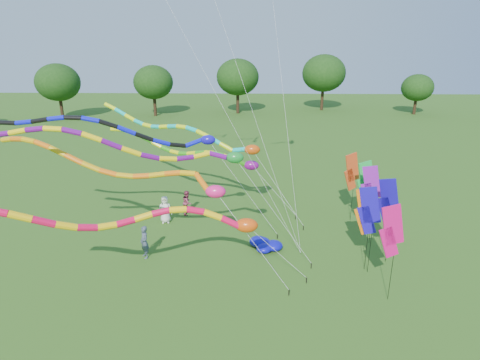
{
  "coord_description": "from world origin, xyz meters",
  "views": [
    {
      "loc": [
        -0.16,
        -15.13,
        10.87
      ],
      "look_at": [
        -0.71,
        2.76,
        4.8
      ],
      "focal_mm": 30.0,
      "sensor_mm": 36.0,
      "label": 1
    }
  ],
  "objects_px": {
    "tube_kite_orange": "(133,170)",
    "person_b": "(144,242)",
    "person_a": "(165,210)",
    "person_c": "(187,202)",
    "tube_kite_red": "(159,220)",
    "blue_nylon_heap": "(262,246)"
  },
  "relations": [
    {
      "from": "tube_kite_orange",
      "to": "person_b",
      "type": "distance_m",
      "value": 4.67
    },
    {
      "from": "tube_kite_orange",
      "to": "person_b",
      "type": "bearing_deg",
      "value": 110.64
    },
    {
      "from": "person_a",
      "to": "person_c",
      "type": "xyz_separation_m",
      "value": [
        1.2,
        1.41,
        -0.07
      ]
    },
    {
      "from": "person_c",
      "to": "tube_kite_orange",
      "type": "bearing_deg",
      "value": 174.83
    },
    {
      "from": "tube_kite_red",
      "to": "person_b",
      "type": "xyz_separation_m",
      "value": [
        -1.85,
        3.91,
        -3.07
      ]
    },
    {
      "from": "tube_kite_red",
      "to": "person_a",
      "type": "relative_size",
      "value": 7.16
    },
    {
      "from": "person_b",
      "to": "person_c",
      "type": "height_order",
      "value": "person_b"
    },
    {
      "from": "tube_kite_red",
      "to": "person_a",
      "type": "distance_m",
      "value": 9.09
    },
    {
      "from": "blue_nylon_heap",
      "to": "person_b",
      "type": "relative_size",
      "value": 0.98
    },
    {
      "from": "tube_kite_orange",
      "to": "blue_nylon_heap",
      "type": "distance_m",
      "value": 8.36
    },
    {
      "from": "person_c",
      "to": "tube_kite_red",
      "type": "bearing_deg",
      "value": -172.93
    },
    {
      "from": "tube_kite_orange",
      "to": "person_a",
      "type": "distance_m",
      "value": 7.39
    },
    {
      "from": "person_b",
      "to": "blue_nylon_heap",
      "type": "bearing_deg",
      "value": 63.35
    },
    {
      "from": "person_a",
      "to": "person_b",
      "type": "xyz_separation_m",
      "value": [
        -0.17,
        -4.48,
        0.01
      ]
    },
    {
      "from": "person_b",
      "to": "person_c",
      "type": "bearing_deg",
      "value": 130.95
    },
    {
      "from": "tube_kite_orange",
      "to": "person_a",
      "type": "bearing_deg",
      "value": 104.25
    },
    {
      "from": "person_b",
      "to": "person_c",
      "type": "relative_size",
      "value": 1.09
    },
    {
      "from": "tube_kite_orange",
      "to": "person_b",
      "type": "relative_size",
      "value": 7.75
    },
    {
      "from": "person_a",
      "to": "person_c",
      "type": "relative_size",
      "value": 1.08
    },
    {
      "from": "blue_nylon_heap",
      "to": "person_a",
      "type": "height_order",
      "value": "person_a"
    },
    {
      "from": "tube_kite_red",
      "to": "blue_nylon_heap",
      "type": "distance_m",
      "value": 7.63
    },
    {
      "from": "tube_kite_red",
      "to": "tube_kite_orange",
      "type": "bearing_deg",
      "value": 109.14
    }
  ]
}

